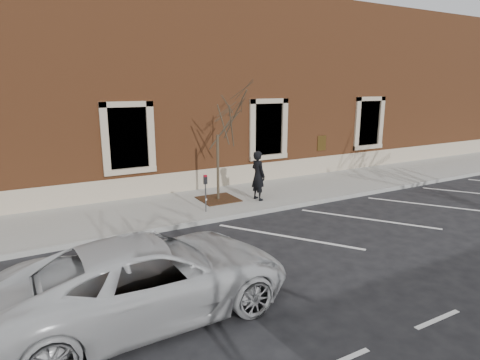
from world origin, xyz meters
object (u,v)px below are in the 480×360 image
man (258,176)px  white_truck (152,277)px  sapling (217,116)px  parking_meter (205,186)px

man → white_truck: man is taller
sapling → white_truck: size_ratio=0.81×
sapling → white_truck: 7.73m
parking_meter → sapling: 2.63m
man → parking_meter: size_ratio=1.45×
man → parking_meter: man is taller
sapling → white_truck: bearing=-125.8°
sapling → man: bearing=-29.0°
man → white_truck: (-5.57, -5.25, -0.31)m
white_truck → man: bearing=-48.8°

